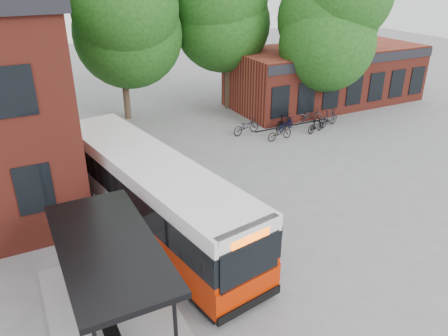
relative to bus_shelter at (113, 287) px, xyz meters
name	(u,v)px	position (x,y,z in m)	size (l,w,h in m)	color
ground	(239,262)	(4.50, 1.00, -1.45)	(100.00, 100.00, 0.00)	slate
shop_row	(326,75)	(19.50, 15.00, 0.55)	(14.00, 6.20, 4.00)	maroon
bus_shelter	(113,287)	(0.00, 0.00, 0.00)	(3.60, 7.00, 2.90)	black
bike_rail	(292,128)	(13.78, 11.00, -1.26)	(5.20, 0.10, 0.38)	black
tree_1	(121,38)	(5.50, 18.00, 3.75)	(7.92, 7.92, 10.40)	#164412
tree_2	(228,28)	(12.50, 17.00, 4.05)	(7.92, 7.92, 11.00)	#164412
tree_3	(325,44)	(17.50, 13.00, 3.19)	(7.04, 7.04, 9.28)	#164412
city_bus	(151,195)	(2.60, 4.43, 0.03)	(2.49, 11.67, 2.96)	#B72100
bicycle_0	(246,126)	(10.97, 11.77, -0.95)	(0.66, 1.90, 1.00)	black
bicycle_2	(280,133)	(12.25, 10.06, -1.01)	(0.59, 1.68, 0.88)	black
bicycle_3	(284,121)	(13.55, 11.54, -0.96)	(0.46, 1.65, 0.99)	black
bicycle_4	(286,124)	(13.50, 11.20, -1.05)	(0.53, 1.52, 0.80)	#040C39
bicycle_5	(316,126)	(14.90, 10.06, -1.01)	(0.41, 1.47, 0.88)	black
bicycle_6	(310,115)	(15.78, 11.80, -1.01)	(0.59, 1.69, 0.89)	#2D2C33
bicycle_7	(329,118)	(16.33, 10.60, -0.90)	(0.52, 1.83, 1.10)	black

